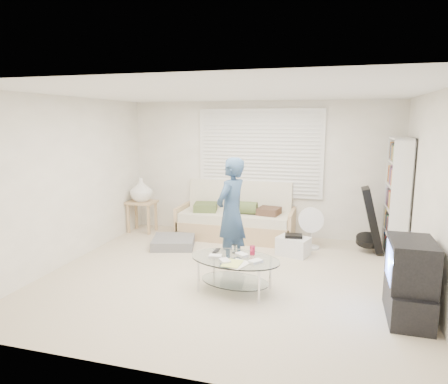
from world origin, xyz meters
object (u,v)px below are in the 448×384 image
(futon_sofa, at_px, (236,220))
(tv_unit, at_px, (409,281))
(bookshelf, at_px, (397,197))
(coffee_table, at_px, (235,264))

(futon_sofa, relative_size, tv_unit, 2.38)
(tv_unit, bearing_deg, bookshelf, 86.80)
(bookshelf, relative_size, coffee_table, 1.50)
(bookshelf, xyz_separation_m, coffee_table, (-2.13, -2.06, -0.59))
(bookshelf, bearing_deg, tv_unit, -93.20)
(futon_sofa, height_order, bookshelf, bookshelf)
(futon_sofa, distance_m, coffee_table, 2.36)
(futon_sofa, relative_size, bookshelf, 1.12)
(bookshelf, bearing_deg, coffee_table, -135.93)
(coffee_table, bearing_deg, futon_sofa, 103.63)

